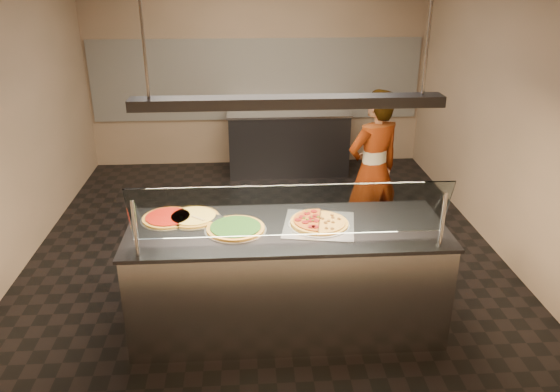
{
  "coord_description": "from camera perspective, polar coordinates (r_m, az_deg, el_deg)",
  "views": [
    {
      "loc": [
        -0.19,
        -5.19,
        2.87
      ],
      "look_at": [
        0.1,
        -0.83,
        1.02
      ],
      "focal_mm": 35.0,
      "sensor_mm": 36.0,
      "label": 1
    }
  ],
  "objects": [
    {
      "name": "wall_left",
      "position": [
        5.85,
        -27.24,
        6.86
      ],
      "size": [
        0.02,
        6.0,
        3.0
      ],
      "primitive_type": "cube",
      "color": "tan",
      "rests_on": "ground"
    },
    {
      "name": "wall_back",
      "position": [
        8.32,
        -2.48,
        13.43
      ],
      "size": [
        5.0,
        0.02,
        3.0
      ],
      "primitive_type": "cube",
      "color": "tan",
      "rests_on": "ground"
    },
    {
      "name": "lamp_rod_right",
      "position": [
        4.16,
        15.4,
        17.0
      ],
      "size": [
        0.02,
        0.02,
        1.01
      ],
      "primitive_type": "cylinder",
      "color": "#B7B7BC",
      "rests_on": "ceiling"
    },
    {
      "name": "tile_band",
      "position": [
        8.32,
        -2.46,
        12.04
      ],
      "size": [
        4.9,
        0.02,
        1.2
      ],
      "primitive_type": "cube",
      "color": "silver",
      "rests_on": "wall_back"
    },
    {
      "name": "heat_lamp_housing",
      "position": [
        4.04,
        0.82,
        9.79
      ],
      "size": [
        2.3,
        0.18,
        0.08
      ],
      "primitive_type": "cube",
      "color": "#2E2E32",
      "rests_on": "ceiling"
    },
    {
      "name": "worker",
      "position": [
        5.86,
        9.7,
        2.63
      ],
      "size": [
        0.75,
        0.64,
        1.74
      ],
      "primitive_type": "imported",
      "rotation": [
        0.0,
        0.0,
        3.58
      ],
      "color": "#353239",
      "rests_on": "ground"
    },
    {
      "name": "pizza_tomato",
      "position": [
        4.62,
        -11.63,
        -2.21
      ],
      "size": [
        0.45,
        0.45,
        0.03
      ],
      "color": "silver",
      "rests_on": "serving_counter"
    },
    {
      "name": "pizza_spinach",
      "position": [
        4.36,
        -4.67,
        -3.34
      ],
      "size": [
        0.49,
        0.49,
        0.03
      ],
      "color": "silver",
      "rests_on": "serving_counter"
    },
    {
      "name": "wall_right",
      "position": [
        6.01,
        23.26,
        7.91
      ],
      "size": [
        0.02,
        6.0,
        3.0
      ],
      "primitive_type": "cube",
      "color": "tan",
      "rests_on": "ground"
    },
    {
      "name": "pizza_cheese",
      "position": [
        4.59,
        -9.04,
        -2.16
      ],
      "size": [
        0.45,
        0.45,
        0.03
      ],
      "color": "silver",
      "rests_on": "serving_counter"
    },
    {
      "name": "ground",
      "position": [
        5.94,
        -1.49,
        -6.07
      ],
      "size": [
        5.0,
        6.0,
        0.02
      ],
      "primitive_type": "cube",
      "color": "black",
      "rests_on": "ground"
    },
    {
      "name": "half_pizza_pepperoni",
      "position": [
        4.41,
        2.66,
        -2.69
      ],
      "size": [
        0.31,
        0.5,
        0.05
      ],
      "color": "#9F6A22",
      "rests_on": "perforated_tray"
    },
    {
      "name": "wall_front",
      "position": [
        2.58,
        0.96,
        -9.07
      ],
      "size": [
        5.0,
        0.02,
        3.0
      ],
      "primitive_type": "cube",
      "color": "tan",
      "rests_on": "ground"
    },
    {
      "name": "half_pizza_sausage",
      "position": [
        4.44,
        5.54,
        -2.69
      ],
      "size": [
        0.31,
        0.5,
        0.04
      ],
      "color": "#9F6A22",
      "rests_on": "perforated_tray"
    },
    {
      "name": "serving_counter",
      "position": [
        4.61,
        0.72,
        -8.47
      ],
      "size": [
        2.56,
        0.94,
        0.93
      ],
      "color": "#B7B7BC",
      "rests_on": "ground"
    },
    {
      "name": "perforated_tray",
      "position": [
        4.43,
        4.08,
        -2.97
      ],
      "size": [
        0.65,
        0.65,
        0.01
      ],
      "color": "silver",
      "rests_on": "serving_counter"
    },
    {
      "name": "prep_table",
      "position": [
        8.13,
        0.84,
        5.74
      ],
      "size": [
        1.77,
        0.74,
        0.93
      ],
      "color": "#2E2E32",
      "rests_on": "ground"
    },
    {
      "name": "pizza_spatula",
      "position": [
        4.51,
        -7.79,
        -2.33
      ],
      "size": [
        0.29,
        0.17,
        0.02
      ],
      "color": "#B7B7BC",
      "rests_on": "pizza_spinach"
    },
    {
      "name": "lamp_rod_left",
      "position": [
        4.0,
        -14.22,
        16.91
      ],
      "size": [
        0.02,
        0.02,
        1.01
      ],
      "primitive_type": "cylinder",
      "color": "#B7B7BC",
      "rests_on": "ceiling"
    },
    {
      "name": "sneeze_guard",
      "position": [
        3.95,
        1.16,
        -1.64
      ],
      "size": [
        2.32,
        0.18,
        0.54
      ],
      "color": "#B7B7BC",
      "rests_on": "serving_counter"
    }
  ]
}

